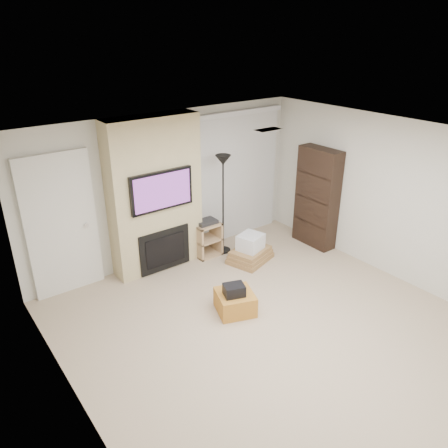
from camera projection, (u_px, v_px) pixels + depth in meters
floor at (279, 334)px, 5.74m from camera, size 5.00×5.50×0.00m
ceiling at (291, 147)px, 4.71m from camera, size 5.00×5.50×0.00m
wall_back at (168, 188)px, 7.23m from camera, size 5.00×0.00×2.50m
wall_left at (79, 328)px, 3.86m from camera, size 0.00×5.50×2.50m
wall_right at (404, 203)px, 6.59m from camera, size 0.00×5.50×2.50m
hvac_vent at (268, 130)px, 5.51m from camera, size 0.35×0.18×0.01m
ottoman at (235, 302)px, 6.13m from camera, size 0.64×0.64×0.30m
black_bag at (234, 290)px, 6.00m from camera, size 0.34×0.30×0.16m
fireplace_wall at (155, 197)px, 6.89m from camera, size 1.50×0.47×2.50m
entry_door at (62, 226)px, 6.30m from camera, size 1.02×0.11×2.14m
vertical_blinds at (236, 172)px, 7.94m from camera, size 1.98×0.10×2.37m
floor_lamp at (223, 177)px, 7.29m from camera, size 0.26×0.26×1.77m
av_stand at (207, 237)px, 7.60m from camera, size 0.45×0.38×0.66m
box_stack at (250, 251)px, 7.46m from camera, size 0.86×0.74×0.49m
bookshelf at (317, 198)px, 7.78m from camera, size 0.30×0.80×1.80m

